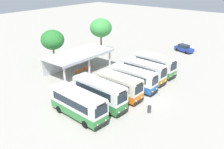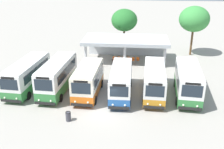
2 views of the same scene
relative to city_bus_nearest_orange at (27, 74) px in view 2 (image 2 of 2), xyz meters
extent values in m
plane|color=#A39E93|center=(9.26, -4.22, -1.80)|extent=(180.00, 180.00, 0.00)
cylinder|color=black|center=(0.95, -2.51, -1.35)|extent=(0.28, 0.91, 0.90)
cylinder|color=black|center=(-1.28, -2.37, -1.35)|extent=(0.28, 0.91, 0.90)
cylinder|color=black|center=(1.28, 2.39, -1.35)|extent=(0.28, 0.91, 0.90)
cylinder|color=black|center=(-0.95, 2.54, -1.35)|extent=(0.28, 0.91, 0.90)
cube|color=#337F3D|center=(0.00, 0.01, -0.91)|extent=(2.86, 8.07, 1.00)
cube|color=silver|center=(0.00, 0.01, 0.46)|extent=(2.86, 8.07, 1.74)
cube|color=silver|center=(0.00, 0.01, 1.39)|extent=(2.78, 7.83, 0.12)
cube|color=black|center=(-0.27, -3.97, -1.27)|extent=(2.22, 0.25, 0.28)
cube|color=#1E2833|center=(-0.26, -3.93, 0.51)|extent=(1.91, 0.18, 1.13)
cube|color=black|center=(-0.26, -3.93, 1.21)|extent=(1.40, 0.14, 0.24)
cube|color=#1E2833|center=(1.16, 0.04, 0.51)|extent=(0.46, 6.34, 0.96)
cube|color=#1E2833|center=(-1.15, 0.19, 0.51)|extent=(0.46, 6.34, 0.96)
sphere|color=#EAEACC|center=(0.38, -4.01, -0.96)|extent=(0.20, 0.20, 0.20)
sphere|color=#EAEACC|center=(-0.91, -3.92, -0.96)|extent=(0.20, 0.20, 0.20)
cylinder|color=black|center=(4.47, -2.70, -1.35)|extent=(0.27, 0.91, 0.90)
cylinder|color=black|center=(2.34, -2.58, -1.35)|extent=(0.27, 0.91, 0.90)
cylinder|color=black|center=(4.75, 2.13, -1.35)|extent=(0.27, 0.91, 0.90)
cylinder|color=black|center=(2.62, 2.25, -1.35)|extent=(0.27, 0.91, 0.90)
cube|color=#337F3D|center=(3.54, -0.23, -0.85)|extent=(2.67, 7.92, 1.13)
cube|color=white|center=(3.54, -0.23, 0.64)|extent=(2.67, 7.92, 1.84)
cube|color=white|center=(3.54, -0.23, 1.62)|extent=(2.59, 7.68, 0.12)
cube|color=black|center=(3.32, -4.16, -1.27)|extent=(2.12, 0.22, 0.28)
cube|color=#1E2833|center=(3.32, -4.11, 0.69)|extent=(1.83, 0.15, 1.20)
cube|color=black|center=(3.32, -4.11, 1.44)|extent=(1.34, 0.13, 0.24)
cube|color=#1E2833|center=(4.65, -0.19, 0.69)|extent=(0.39, 6.24, 1.01)
cube|color=#1E2833|center=(2.44, -0.06, 0.69)|extent=(0.39, 6.24, 1.01)
sphere|color=#EAEACC|center=(3.93, -4.18, -0.96)|extent=(0.20, 0.20, 0.20)
sphere|color=#EAEACC|center=(2.71, -4.11, -0.96)|extent=(0.20, 0.20, 0.20)
cylinder|color=black|center=(8.13, -2.88, -1.35)|extent=(0.25, 0.91, 0.90)
cylinder|color=black|center=(5.92, -2.81, -1.35)|extent=(0.25, 0.91, 0.90)
cylinder|color=black|center=(8.25, 1.18, -1.35)|extent=(0.25, 0.91, 0.90)
cylinder|color=black|center=(6.04, 1.25, -1.35)|extent=(0.25, 0.91, 0.90)
cube|color=orange|center=(7.09, -0.81, -0.93)|extent=(2.51, 6.63, 0.97)
cube|color=beige|center=(7.09, -0.81, 0.44)|extent=(2.51, 6.63, 1.76)
cube|color=beige|center=(7.09, -0.81, 1.38)|extent=(2.43, 6.43, 0.12)
cube|color=black|center=(6.98, -4.12, -1.27)|extent=(2.19, 0.17, 0.28)
cube|color=#1E2833|center=(6.99, -4.08, 0.49)|extent=(1.89, 0.11, 1.14)
cube|color=black|center=(6.99, -4.08, 1.20)|extent=(1.39, 0.09, 0.24)
cube|color=#1E2833|center=(8.23, -0.75, 0.49)|extent=(0.20, 5.25, 0.97)
cube|color=#1E2833|center=(5.94, -0.68, 0.49)|extent=(0.20, 5.25, 0.97)
sphere|color=#EAEACC|center=(7.62, -4.13, -0.96)|extent=(0.20, 0.20, 0.20)
sphere|color=#EAEACC|center=(6.35, -4.09, -0.96)|extent=(0.20, 0.20, 0.20)
cylinder|color=black|center=(11.66, -2.93, -1.35)|extent=(0.23, 0.90, 0.90)
cylinder|color=black|center=(9.63, -2.94, -1.35)|extent=(0.23, 0.90, 0.90)
cylinder|color=black|center=(11.63, 1.65, -1.35)|extent=(0.23, 0.90, 0.90)
cylinder|color=black|center=(9.60, 1.64, -1.35)|extent=(0.23, 0.90, 0.90)
cube|color=#23569E|center=(10.63, -0.65, -0.92)|extent=(2.17, 7.41, 0.98)
cube|color=silver|center=(10.63, -0.65, 0.39)|extent=(2.17, 7.41, 1.64)
cube|color=silver|center=(10.63, -0.65, 1.27)|extent=(2.11, 7.18, 0.12)
cube|color=black|center=(10.65, -4.37, -1.27)|extent=(2.02, 0.11, 0.28)
cube|color=#1E2833|center=(10.65, -4.33, 0.44)|extent=(1.75, 0.06, 1.07)
cube|color=black|center=(10.65, -4.33, 1.09)|extent=(1.28, 0.06, 0.24)
cube|color=#1E2833|center=(11.68, -0.54, 0.44)|extent=(0.08, 5.92, 0.90)
cube|color=#1E2833|center=(9.57, -0.55, 0.44)|extent=(0.08, 5.92, 0.90)
sphere|color=#EAEACC|center=(11.24, -4.36, -0.96)|extent=(0.20, 0.20, 0.20)
sphere|color=#EAEACC|center=(10.06, -4.37, -0.96)|extent=(0.20, 0.20, 0.20)
cylinder|color=black|center=(15.09, -2.54, -1.35)|extent=(0.26, 0.91, 0.90)
cylinder|color=black|center=(13.03, -2.45, -1.35)|extent=(0.26, 0.91, 0.90)
cylinder|color=black|center=(15.30, 2.13, -1.35)|extent=(0.26, 0.91, 0.90)
cylinder|color=black|center=(13.25, 2.23, -1.35)|extent=(0.26, 0.91, 0.90)
cube|color=orange|center=(14.17, -0.16, -0.96)|extent=(2.50, 7.64, 0.90)
cube|color=silver|center=(14.17, -0.16, 0.37)|extent=(2.50, 7.64, 1.77)
cube|color=silver|center=(14.17, -0.16, 1.32)|extent=(2.42, 7.41, 0.12)
cube|color=black|center=(14.00, -3.96, -1.27)|extent=(2.06, 0.19, 0.28)
cube|color=#1E2833|center=(14.00, -3.91, 0.42)|extent=(1.77, 0.13, 1.15)
cube|color=black|center=(14.00, -3.91, 1.14)|extent=(1.30, 0.11, 0.24)
cube|color=#1E2833|center=(15.24, -0.11, 0.42)|extent=(0.31, 6.04, 0.97)
cube|color=#1E2833|center=(13.10, -0.01, 0.42)|extent=(0.31, 6.04, 0.97)
sphere|color=#EAEACC|center=(14.59, -3.98, -0.96)|extent=(0.20, 0.20, 0.20)
sphere|color=#EAEACC|center=(13.40, -3.92, -0.96)|extent=(0.20, 0.20, 0.20)
cylinder|color=black|center=(18.64, -2.54, -1.35)|extent=(0.29, 0.91, 0.90)
cylinder|color=black|center=(16.41, -2.36, -1.35)|extent=(0.29, 0.91, 0.90)
cylinder|color=black|center=(19.01, 2.03, -1.35)|extent=(0.29, 0.91, 0.90)
cylinder|color=black|center=(16.78, 2.21, -1.35)|extent=(0.29, 0.91, 0.90)
cube|color=#337F3D|center=(17.71, -0.16, -0.92)|extent=(2.92, 7.56, 0.98)
cube|color=white|center=(17.71, -0.16, 0.49)|extent=(2.92, 7.56, 1.85)
cube|color=white|center=(17.71, -0.16, 1.48)|extent=(2.84, 7.33, 0.12)
cube|color=black|center=(17.41, -3.88, -1.27)|extent=(2.22, 0.28, 0.28)
cube|color=#1E2833|center=(17.41, -3.83, 0.54)|extent=(1.91, 0.20, 1.20)
cube|color=black|center=(17.41, -3.83, 1.30)|extent=(1.40, 0.16, 0.24)
cube|color=#1E2833|center=(18.87, -0.16, 0.54)|extent=(0.52, 5.90, 1.02)
cube|color=#1E2833|center=(16.57, 0.03, 0.54)|extent=(0.52, 5.90, 1.02)
sphere|color=#EAEACC|center=(18.05, -3.92, -0.96)|extent=(0.20, 0.20, 0.20)
sphere|color=#EAEACC|center=(16.77, -3.81, -0.96)|extent=(0.20, 0.20, 0.20)
cylinder|color=silver|center=(5.10, 8.33, -0.20)|extent=(0.36, 0.36, 3.20)
cylinder|color=silver|center=(10.57, 8.33, -0.20)|extent=(0.36, 0.36, 3.20)
cylinder|color=silver|center=(16.05, 8.33, -0.20)|extent=(0.36, 0.36, 3.20)
cube|color=silver|center=(10.57, 13.48, -0.20)|extent=(11.75, 0.20, 3.20)
cube|color=silver|center=(10.57, 10.80, 1.50)|extent=(12.25, 6.05, 0.20)
cube|color=silver|center=(10.57, 7.83, 1.26)|extent=(12.25, 0.10, 0.28)
cylinder|color=slate|center=(9.14, 9.62, -1.58)|extent=(0.03, 0.03, 0.44)
cylinder|color=slate|center=(8.79, 9.61, -1.58)|extent=(0.03, 0.03, 0.44)
cylinder|color=slate|center=(9.13, 9.97, -1.58)|extent=(0.03, 0.03, 0.44)
cylinder|color=slate|center=(8.78, 9.96, -1.58)|extent=(0.03, 0.03, 0.44)
cube|color=#D85919|center=(8.96, 9.79, -1.34)|extent=(0.45, 0.45, 0.04)
cube|color=#D85919|center=(8.95, 9.99, -1.14)|extent=(0.44, 0.05, 0.40)
cylinder|color=slate|center=(9.84, 9.66, -1.58)|extent=(0.03, 0.03, 0.44)
cylinder|color=slate|center=(9.49, 9.65, -1.58)|extent=(0.03, 0.03, 0.44)
cylinder|color=slate|center=(9.83, 10.01, -1.58)|extent=(0.03, 0.03, 0.44)
cylinder|color=slate|center=(9.48, 10.00, -1.58)|extent=(0.03, 0.03, 0.44)
cube|color=#D85919|center=(9.66, 9.83, -1.34)|extent=(0.45, 0.45, 0.04)
cube|color=#D85919|center=(9.65, 10.03, -1.14)|extent=(0.44, 0.05, 0.40)
cylinder|color=slate|center=(10.53, 9.59, -1.58)|extent=(0.03, 0.03, 0.44)
cylinder|color=slate|center=(10.18, 9.58, -1.58)|extent=(0.03, 0.03, 0.44)
cylinder|color=slate|center=(10.52, 9.94, -1.58)|extent=(0.03, 0.03, 0.44)
cylinder|color=slate|center=(10.17, 9.93, -1.58)|extent=(0.03, 0.03, 0.44)
cube|color=#D85919|center=(10.35, 9.76, -1.34)|extent=(0.45, 0.45, 0.04)
cube|color=#D85919|center=(10.35, 9.96, -1.14)|extent=(0.44, 0.05, 0.40)
cylinder|color=slate|center=(11.23, 9.68, -1.58)|extent=(0.03, 0.03, 0.44)
cylinder|color=slate|center=(10.88, 9.67, -1.58)|extent=(0.03, 0.03, 0.44)
cylinder|color=slate|center=(11.22, 10.03, -1.58)|extent=(0.03, 0.03, 0.44)
cylinder|color=slate|center=(10.87, 10.02, -1.58)|extent=(0.03, 0.03, 0.44)
cube|color=#D85919|center=(11.05, 9.85, -1.34)|extent=(0.45, 0.45, 0.04)
cube|color=#D85919|center=(11.04, 10.05, -1.14)|extent=(0.44, 0.05, 0.40)
cylinder|color=slate|center=(11.93, 9.57, -1.58)|extent=(0.03, 0.03, 0.44)
cylinder|color=slate|center=(11.57, 9.56, -1.58)|extent=(0.03, 0.03, 0.44)
cylinder|color=slate|center=(11.92, 9.92, -1.58)|extent=(0.03, 0.03, 0.44)
cylinder|color=slate|center=(11.56, 9.91, -1.58)|extent=(0.03, 0.03, 0.44)
cube|color=#D85919|center=(11.74, 9.74, -1.34)|extent=(0.45, 0.45, 0.04)
cube|color=#D85919|center=(11.74, 9.94, -1.14)|extent=(0.44, 0.05, 0.40)
cylinder|color=slate|center=(12.62, 9.64, -1.58)|extent=(0.03, 0.03, 0.44)
cylinder|color=slate|center=(12.27, 9.63, -1.58)|extent=(0.03, 0.03, 0.44)
cylinder|color=slate|center=(12.61, 9.99, -1.58)|extent=(0.03, 0.03, 0.44)
cylinder|color=slate|center=(12.26, 9.98, -1.58)|extent=(0.03, 0.03, 0.44)
cube|color=#D85919|center=(12.44, 9.81, -1.34)|extent=(0.45, 0.45, 0.04)
cube|color=#D85919|center=(12.43, 10.01, -1.14)|extent=(0.44, 0.05, 0.40)
cylinder|color=brown|center=(10.04, 16.98, -0.17)|extent=(0.32, 0.32, 3.25)
ellipsoid|color=#28722D|center=(10.04, 16.98, 3.06)|extent=(4.28, 4.28, 3.64)
cylinder|color=brown|center=(20.75, 14.56, 0.18)|extent=(0.32, 0.32, 3.96)
ellipsoid|color=green|center=(20.75, 14.56, 3.87)|extent=(4.56, 4.56, 3.88)
cylinder|color=#3F3F47|center=(6.17, -6.21, -1.37)|extent=(0.48, 0.48, 0.85)
torus|color=black|center=(6.17, -6.21, -0.93)|extent=(0.49, 0.49, 0.06)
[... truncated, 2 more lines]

